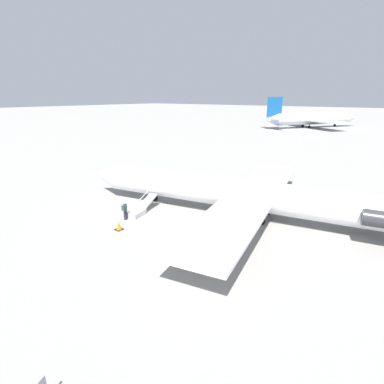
{
  "coord_description": "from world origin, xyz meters",
  "views": [
    {
      "loc": [
        -12.71,
        23.62,
        10.84
      ],
      "look_at": [
        3.91,
        1.69,
        1.94
      ],
      "focal_mm": 28.0,
      "sensor_mm": 36.0,
      "label": 1
    }
  ],
  "objects_px": {
    "airplane_main": "(247,194)",
    "airplane_far_left": "(312,119)",
    "boarding_stairs": "(139,211)",
    "passenger": "(125,209)"
  },
  "relations": [
    {
      "from": "passenger",
      "to": "airplane_far_left",
      "type": "bearing_deg",
      "value": -4.69
    },
    {
      "from": "airplane_far_left",
      "to": "passenger",
      "type": "distance_m",
      "value": 95.22
    },
    {
      "from": "boarding_stairs",
      "to": "passenger",
      "type": "height_order",
      "value": "boarding_stairs"
    },
    {
      "from": "airplane_main",
      "to": "airplane_far_left",
      "type": "xyz_separation_m",
      "value": [
        19.78,
        -87.19,
        0.92
      ]
    },
    {
      "from": "boarding_stairs",
      "to": "passenger",
      "type": "distance_m",
      "value": 1.72
    },
    {
      "from": "boarding_stairs",
      "to": "airplane_main",
      "type": "bearing_deg",
      "value": -67.26
    },
    {
      "from": "boarding_stairs",
      "to": "passenger",
      "type": "xyz_separation_m",
      "value": [
        0.04,
        1.61,
        0.62
      ]
    },
    {
      "from": "airplane_far_left",
      "to": "boarding_stairs",
      "type": "relative_size",
      "value": 8.37
    },
    {
      "from": "airplane_far_left",
      "to": "passenger",
      "type": "xyz_separation_m",
      "value": [
        -11.35,
        94.52,
        -2.1
      ]
    },
    {
      "from": "airplane_main",
      "to": "airplane_far_left",
      "type": "bearing_deg",
      "value": -88.75
    }
  ]
}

